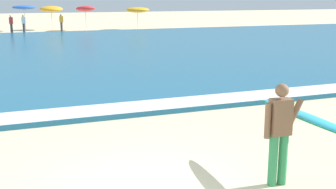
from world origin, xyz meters
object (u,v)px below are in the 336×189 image
at_px(beach_umbrella_3, 24,7).
at_px(beach_umbrella_4, 51,9).
at_px(beachgoer_near_row_left, 24,23).
at_px(beach_umbrella_6, 138,10).
at_px(beachgoer_near_row_mid, 61,22).
at_px(beach_umbrella_5, 85,9).
at_px(surfer_with_board, 294,124).
at_px(beachgoer_near_row_right, 11,24).

bearing_deg(beach_umbrella_3, beach_umbrella_4, 14.90).
bearing_deg(beachgoer_near_row_left, beach_umbrella_3, 85.01).
distance_m(beach_umbrella_4, beach_umbrella_6, 8.09).
distance_m(beach_umbrella_4, beachgoer_near_row_mid, 3.16).
distance_m(beach_umbrella_4, beachgoer_near_row_left, 4.63).
xyz_separation_m(beach_umbrella_3, beachgoer_near_row_left, (-0.26, -2.94, -1.26)).
bearing_deg(beachgoer_near_row_mid, beach_umbrella_3, 142.31).
relative_size(beachgoer_near_row_left, beachgoer_near_row_mid, 1.00).
bearing_deg(beach_umbrella_5, surfer_with_board, -94.79).
bearing_deg(surfer_with_board, beachgoer_near_row_left, 94.58).
distance_m(surfer_with_board, beach_umbrella_3, 36.23).
distance_m(beach_umbrella_3, beach_umbrella_5, 5.47).
bearing_deg(beachgoer_near_row_mid, beach_umbrella_5, 23.78).
distance_m(surfer_with_board, beachgoer_near_row_right, 33.49).
bearing_deg(beachgoer_near_row_right, beach_umbrella_3, 66.32).
bearing_deg(beach_umbrella_5, beachgoer_near_row_left, -163.04).
xyz_separation_m(surfer_with_board, beach_umbrella_3, (-2.40, 36.14, 1.07)).
bearing_deg(beach_umbrella_5, beach_umbrella_3, 166.92).
height_order(surfer_with_board, beach_umbrella_4, beach_umbrella_4).
bearing_deg(beachgoer_near_row_right, beachgoer_near_row_left, -5.49).
relative_size(beach_umbrella_5, beachgoer_near_row_mid, 1.45).
xyz_separation_m(surfer_with_board, beach_umbrella_4, (0.05, 36.79, 0.87)).
xyz_separation_m(beachgoer_near_row_left, beachgoer_near_row_right, (-0.99, 0.10, 0.00)).
xyz_separation_m(beach_umbrella_4, beach_umbrella_6, (7.65, -2.62, -0.08)).
bearing_deg(beach_umbrella_6, beach_umbrella_4, 161.10).
xyz_separation_m(beach_umbrella_3, beach_umbrella_5, (5.33, -1.24, -0.13)).
bearing_deg(beachgoer_near_row_left, beachgoer_near_row_mid, 11.58).
relative_size(beach_umbrella_3, beachgoer_near_row_left, 1.47).
distance_m(beachgoer_near_row_left, beachgoer_near_row_mid, 3.28).
bearing_deg(beach_umbrella_4, beachgoer_near_row_left, -127.04).
height_order(beach_umbrella_5, beachgoer_near_row_left, beach_umbrella_5).
bearing_deg(beachgoer_near_row_right, beach_umbrella_4, 43.37).
height_order(beach_umbrella_6, beachgoer_near_row_left, beach_umbrella_6).
bearing_deg(beach_umbrella_4, beach_umbrella_6, -18.90).
height_order(beach_umbrella_4, beachgoer_near_row_mid, beach_umbrella_4).
relative_size(beach_umbrella_4, beach_umbrella_5, 0.98).
distance_m(beach_umbrella_5, beachgoer_near_row_right, 6.86).
relative_size(beach_umbrella_6, beachgoer_near_row_right, 1.38).
bearing_deg(beach_umbrella_4, beachgoer_near_row_right, -136.63).
distance_m(beach_umbrella_3, beach_umbrella_6, 10.30).
distance_m(beach_umbrella_5, beach_umbrella_6, 4.84).
bearing_deg(beach_umbrella_3, surfer_with_board, -86.20).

